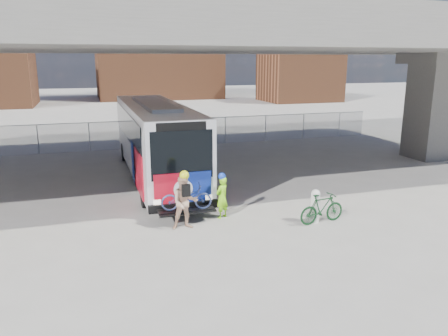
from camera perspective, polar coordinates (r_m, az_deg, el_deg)
name	(u,v)px	position (r m, az deg, el deg)	size (l,w,h in m)	color
ground	(222,199)	(18.07, -0.20, -4.13)	(160.00, 160.00, 0.00)	#9E9991
bus	(155,135)	(21.35, -8.96, 4.32)	(2.67, 12.97, 3.69)	silver
overpass	(196,39)	(21.06, -3.64, 16.45)	(40.00, 16.00, 7.95)	#605E59
chainlink_fence	(168,125)	(29.16, -7.36, 5.54)	(30.00, 0.06, 30.00)	gray
brick_buildings	(128,62)	(64.94, -12.41, 13.40)	(54.00, 22.00, 12.00)	brown
smokestack	(202,16)	(74.25, -2.84, 19.19)	(2.20, 2.20, 25.00)	brown
bollard	(315,205)	(15.75, 11.81, -4.71)	(0.31, 0.31, 1.21)	white
cyclist_hivis	(222,196)	(15.80, -0.27, -3.71)	(0.67, 0.61, 1.70)	#8BEF19
cyclist_tan	(185,202)	(14.80, -5.13, -4.39)	(0.93, 0.74, 2.04)	#D2A686
bike_parked	(322,208)	(15.75, 12.68, -5.17)	(0.51, 1.80, 1.08)	#123B1B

